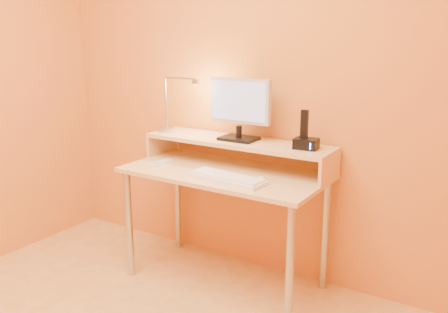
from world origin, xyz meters
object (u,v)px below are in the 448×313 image
Objects in this scene: phone_dock at (306,144)px; mouse at (260,180)px; lamp_base at (167,130)px; remote_control at (161,163)px; monitor_panel at (240,101)px; keyboard at (227,179)px.

phone_dock is 1.34× the size of mouse.
lamp_base is 0.59× the size of remote_control.
phone_dock reaches higher than mouse.
lamp_base reaches higher than mouse.
lamp_base reaches higher than remote_control.
lamp_base is (-0.53, -0.04, -0.23)m from monitor_panel.
monitor_panel reaches higher than remote_control.
keyboard is (-0.33, -0.31, -0.18)m from phone_dock.
mouse is at bearing 26.13° from keyboard.
keyboard is at bearing -142.46° from phone_dock.
lamp_base is at bearing 125.28° from remote_control.
remote_control is (-0.42, -0.25, -0.39)m from monitor_panel.
mouse reaches higher than keyboard.
lamp_base is at bearing -177.36° from monitor_panel.
monitor_panel is at bearing 36.11° from remote_control.
monitor_panel is 0.58m from lamp_base.
remote_control is at bearing 177.59° from keyboard.
lamp_base reaches higher than keyboard.
remote_control is (0.12, -0.21, -0.16)m from lamp_base.
phone_dock is 0.29× the size of keyboard.
phone_dock is at bearing 48.48° from keyboard.
monitor_panel reaches higher than lamp_base.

